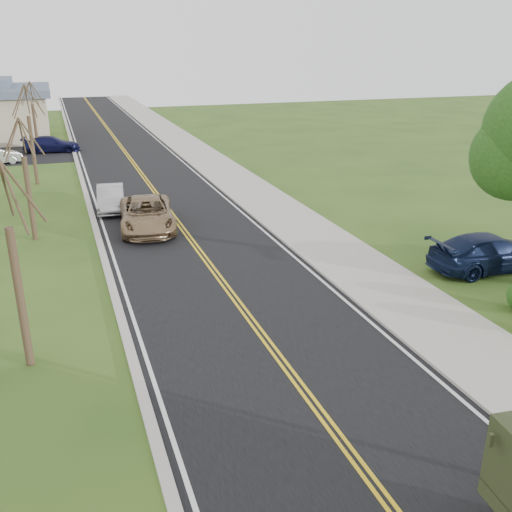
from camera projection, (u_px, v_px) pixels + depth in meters
name	position (u px, v px, depth m)	size (l,w,h in m)	color
road	(132.00, 161.00, 45.38)	(8.00, 120.00, 0.01)	black
curb_right	(183.00, 157.00, 46.64)	(0.30, 120.00, 0.12)	#9E998E
sidewalk_right	(204.00, 156.00, 47.19)	(3.20, 120.00, 0.10)	#9E998E
curb_left	(77.00, 164.00, 44.08)	(0.30, 120.00, 0.10)	#9E998E
bare_tree_a	(17.00, 282.00, 15.78)	(1.93, 2.26, 6.08)	#38281C
bare_tree_b	(28.00, 189.00, 26.44)	(1.83, 2.14, 5.73)	#38281C
bare_tree_c	(32.00, 142.00, 36.94)	(2.04, 2.39, 6.42)	#38281C
bare_tree_d	(35.00, 123.00, 47.62)	(1.88, 2.20, 5.91)	#38281C
suv_champagne	(147.00, 214.00, 28.53)	(2.60, 5.64, 1.57)	#8D714F
sedan_silver	(111.00, 198.00, 31.86)	(1.44, 4.12, 1.36)	#A09FA4
pickup_navy	(490.00, 252.00, 23.39)	(2.12, 5.23, 1.52)	#0E1733
lot_car_navy	(51.00, 144.00, 48.73)	(1.91, 4.70, 1.36)	#0E0F34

